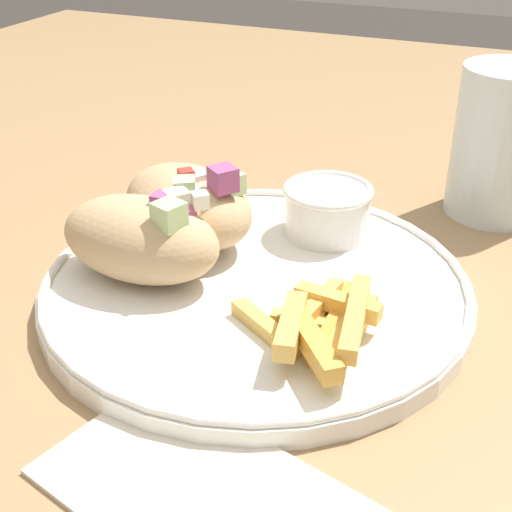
# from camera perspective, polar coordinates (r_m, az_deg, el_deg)

# --- Properties ---
(table) EXTENTS (1.60, 1.60, 0.72)m
(table) POSITION_cam_1_polar(r_m,az_deg,el_deg) (0.54, 4.02, -7.34)
(table) COLOR #9E7A51
(table) RESTS_ON ground_plane
(napkin) EXTENTS (0.19, 0.13, 0.00)m
(napkin) POSITION_cam_1_polar(r_m,az_deg,el_deg) (0.36, -3.90, -18.69)
(napkin) COLOR silver
(napkin) RESTS_ON table
(plate) EXTENTS (0.30, 0.30, 0.02)m
(plate) POSITION_cam_1_polar(r_m,az_deg,el_deg) (0.50, 0.00, -2.44)
(plate) COLOR white
(plate) RESTS_ON table
(pita_sandwich_near) EXTENTS (0.12, 0.07, 0.07)m
(pita_sandwich_near) POSITION_cam_1_polar(r_m,az_deg,el_deg) (0.49, -9.14, 1.45)
(pita_sandwich_near) COLOR tan
(pita_sandwich_near) RESTS_ON plate
(pita_sandwich_far) EXTENTS (0.14, 0.12, 0.07)m
(pita_sandwich_far) POSITION_cam_1_polar(r_m,az_deg,el_deg) (0.54, -5.42, 4.09)
(pita_sandwich_far) COLOR tan
(pita_sandwich_far) RESTS_ON plate
(fries_pile) EXTENTS (0.09, 0.11, 0.03)m
(fries_pile) POSITION_cam_1_polar(r_m,az_deg,el_deg) (0.44, 5.43, -5.33)
(fries_pile) COLOR #E5B251
(fries_pile) RESTS_ON plate
(sauce_ramekin) EXTENTS (0.07, 0.07, 0.04)m
(sauce_ramekin) POSITION_cam_1_polar(r_m,az_deg,el_deg) (0.55, 5.73, 3.87)
(sauce_ramekin) COLOR white
(sauce_ramekin) RESTS_ON plate
(water_glass) EXTENTS (0.08, 0.08, 0.13)m
(water_glass) POSITION_cam_1_polar(r_m,az_deg,el_deg) (0.64, 19.13, 8.06)
(water_glass) COLOR silver
(water_glass) RESTS_ON table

